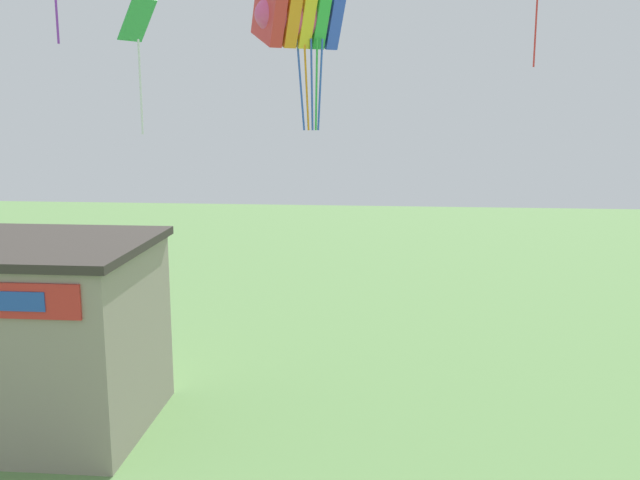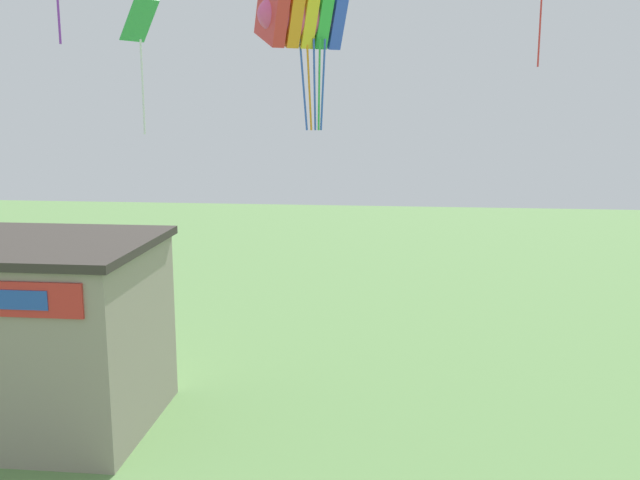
{
  "view_description": "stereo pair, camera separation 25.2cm",
  "coord_description": "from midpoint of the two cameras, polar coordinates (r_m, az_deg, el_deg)",
  "views": [
    {
      "loc": [
        1.4,
        -5.38,
        9.39
      ],
      "look_at": [
        0.0,
        9.85,
        6.43
      ],
      "focal_mm": 40.0,
      "sensor_mm": 36.0,
      "label": 1
    },
    {
      "loc": [
        1.65,
        -5.35,
        9.39
      ],
      "look_at": [
        0.0,
        9.85,
        6.43
      ],
      "focal_mm": 40.0,
      "sensor_mm": 36.0,
      "label": 2
    }
  ],
  "objects": [
    {
      "name": "kite_rainbow_parafoil",
      "position": [
        20.12,
        -1.19,
        17.46
      ],
      "size": [
        3.01,
        2.79,
        3.94
      ],
      "color": "#E54C8C"
    },
    {
      "name": "kite_green_diamond",
      "position": [
        17.97,
        -13.77,
        15.5
      ],
      "size": [
        0.87,
        0.96,
        3.13
      ],
      "color": "green"
    },
    {
      "name": "seaside_building",
      "position": [
        22.5,
        -21.99,
        -6.93
      ],
      "size": [
        7.35,
        5.66,
        5.55
      ],
      "color": "gray",
      "rests_on": "ground_plane"
    }
  ]
}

